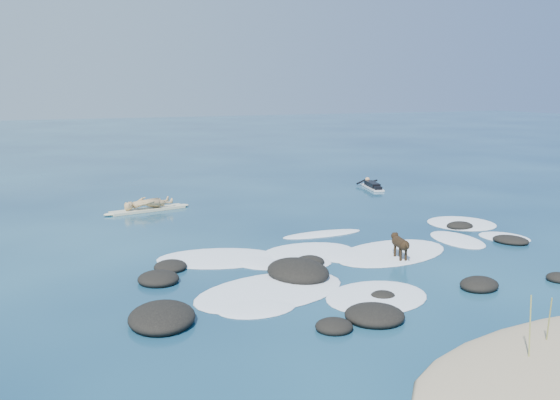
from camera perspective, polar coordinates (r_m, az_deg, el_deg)
name	(u,v)px	position (r m, az deg, el deg)	size (l,w,h in m)	color
ground	(375,251)	(18.13, 8.65, -4.59)	(160.00, 160.00, 0.00)	#0A2642
reef_rocks	(332,281)	(14.91, 4.81, -7.39)	(13.37, 7.25, 0.57)	black
breaking_foam	(360,259)	(17.19, 7.28, -5.35)	(12.36, 8.05, 0.12)	white
standing_surfer_rig	(147,191)	(23.93, -12.06, 0.82)	(3.43, 1.14, 1.96)	beige
paddling_surfer_rig	(372,185)	(29.07, 8.41, 1.33)	(1.24, 2.35, 0.41)	silver
dog	(400,243)	(17.17, 10.90, -3.88)	(0.44, 1.11, 0.71)	black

